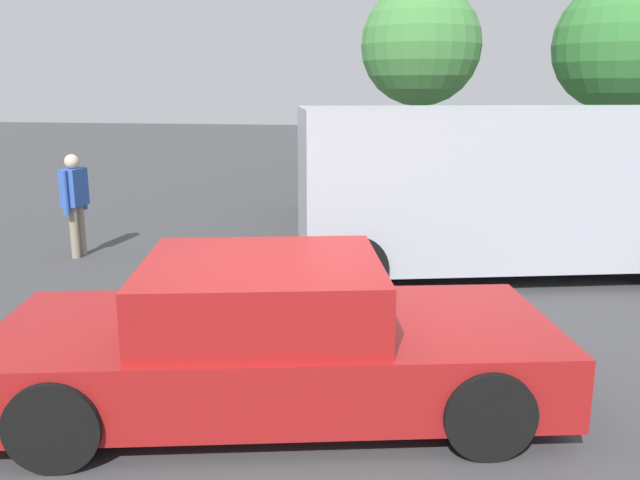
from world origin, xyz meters
name	(u,v)px	position (x,y,z in m)	size (l,w,h in m)	color
ground_plane	(284,401)	(0.00, 0.00, 0.00)	(80.00, 80.00, 0.00)	#424244
sedan_foreground	(273,339)	(-0.07, -0.06, 0.56)	(4.59, 2.69, 1.20)	maroon
van_white	(496,185)	(1.95, 4.29, 1.21)	(5.58, 3.35, 2.24)	#B2B7C1
suv_dark	(456,164)	(1.53, 7.78, 1.10)	(4.75, 2.57, 2.02)	black
pedestrian	(75,197)	(-4.11, 4.06, 0.91)	(0.25, 0.57, 1.54)	gray
tree_back_left	(619,46)	(6.41, 16.90, 3.71)	(3.89, 3.89, 5.66)	brown
tree_back_center	(421,46)	(0.62, 14.35, 3.62)	(3.33, 3.33, 5.30)	brown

